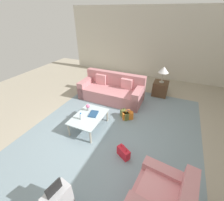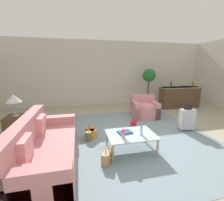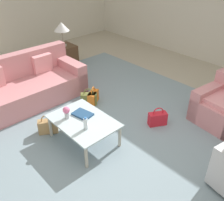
# 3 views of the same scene
# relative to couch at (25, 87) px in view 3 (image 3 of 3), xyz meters

# --- Properties ---
(ground_plane) EXTENTS (12.00, 12.00, 0.00)m
(ground_plane) POSITION_rel_couch_xyz_m (2.20, 0.60, -0.31)
(ground_plane) COLOR #A89E89
(area_rug) EXTENTS (5.20, 4.40, 0.01)m
(area_rug) POSITION_rel_couch_xyz_m (1.60, 0.80, -0.31)
(area_rug) COLOR gray
(area_rug) RESTS_ON ground
(couch) EXTENTS (0.98, 2.28, 0.94)m
(couch) POSITION_rel_couch_xyz_m (0.00, 0.00, 0.00)
(couch) COLOR #C67F84
(couch) RESTS_ON ground
(coffee_table) EXTENTS (1.06, 0.76, 0.41)m
(coffee_table) POSITION_rel_couch_xyz_m (1.80, 0.10, 0.05)
(coffee_table) COLOR silver
(coffee_table) RESTS_ON ground
(water_bottle) EXTENTS (0.06, 0.06, 0.20)m
(water_bottle) POSITION_rel_couch_xyz_m (2.00, 0.00, 0.19)
(water_bottle) COLOR silver
(water_bottle) RESTS_ON coffee_table
(coffee_table_book) EXTENTS (0.34, 0.27, 0.03)m
(coffee_table_book) POSITION_rel_couch_xyz_m (1.68, 0.18, 0.12)
(coffee_table_book) COLOR navy
(coffee_table_book) RESTS_ON coffee_table
(flower_vase) EXTENTS (0.11, 0.11, 0.21)m
(flower_vase) POSITION_rel_couch_xyz_m (1.58, -0.05, 0.22)
(flower_vase) COLOR #B2B7BC
(flower_vase) RESTS_ON coffee_table
(side_table) EXTENTS (0.54, 0.54, 0.54)m
(side_table) POSITION_rel_couch_xyz_m (-1.00, 1.60, -0.04)
(side_table) COLOR #513823
(side_table) RESTS_ON ground
(table_lamp) EXTENTS (0.38, 0.38, 0.60)m
(table_lamp) POSITION_rel_couch_xyz_m (-1.00, 1.60, 0.71)
(table_lamp) COLOR #ADA899
(table_lamp) RESTS_ON side_table
(handbag_olive) EXTENTS (0.31, 0.34, 0.36)m
(handbag_olive) POSITION_rel_couch_xyz_m (0.97, 0.85, -0.18)
(handbag_olive) COLOR olive
(handbag_olive) RESTS_ON ground
(handbag_tan) EXTENTS (0.29, 0.35, 0.36)m
(handbag_tan) POSITION_rel_couch_xyz_m (1.21, -0.21, -0.18)
(handbag_tan) COLOR tan
(handbag_tan) RESTS_ON ground
(handbag_orange) EXTENTS (0.29, 0.35, 0.36)m
(handbag_orange) POSITION_rel_couch_xyz_m (0.98, 0.95, -0.18)
(handbag_orange) COLOR orange
(handbag_orange) RESTS_ON ground
(handbag_red) EXTENTS (0.28, 0.35, 0.36)m
(handbag_red) POSITION_rel_couch_xyz_m (2.33, 1.32, -0.18)
(handbag_red) COLOR red
(handbag_red) RESTS_ON ground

